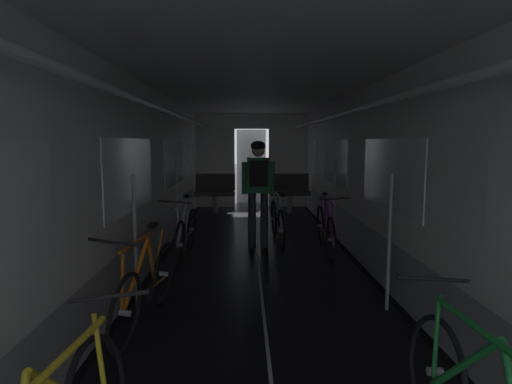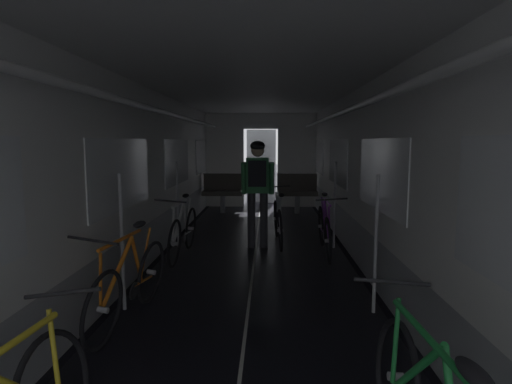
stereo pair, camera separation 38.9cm
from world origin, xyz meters
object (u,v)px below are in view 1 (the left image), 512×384
at_px(bench_seat_far_right, 289,189).
at_px(bicycle_purple, 326,229).
at_px(person_cyclist_aisle, 258,182).
at_px(bicycle_orange, 146,286).
at_px(bench_seat_far_left, 215,190).
at_px(bicycle_white, 185,233).
at_px(bicycle_silver_in_aisle, 278,221).

height_order(bench_seat_far_right, bicycle_purple, bench_seat_far_right).
height_order(bicycle_purple, person_cyclist_aisle, person_cyclist_aisle).
bearing_deg(person_cyclist_aisle, bicycle_orange, -111.59).
distance_m(bicycle_purple, person_cyclist_aisle, 1.29).
distance_m(bicycle_purple, bicycle_orange, 3.31).
height_order(bench_seat_far_left, bicycle_white, bench_seat_far_left).
distance_m(bench_seat_far_left, bicycle_white, 4.01).
distance_m(bench_seat_far_left, bicycle_silver_in_aisle, 3.39).
relative_size(bench_seat_far_right, person_cyclist_aisle, 0.57).
height_order(bench_seat_far_left, bicycle_purple, bench_seat_far_left).
relative_size(bench_seat_far_right, bicycle_orange, 0.58).
xyz_separation_m(bicycle_white, bicycle_purple, (2.12, 0.23, 0.00)).
height_order(bench_seat_far_right, bicycle_orange, bench_seat_far_right).
xyz_separation_m(bench_seat_far_right, person_cyclist_aisle, (-0.87, -3.40, 0.50)).
height_order(bicycle_white, bicycle_orange, bicycle_orange).
height_order(bench_seat_far_left, bicycle_silver_in_aisle, bench_seat_far_left).
distance_m(bicycle_white, bicycle_purple, 2.14).
bearing_deg(bicycle_purple, bicycle_white, -173.73).
distance_m(bicycle_purple, bicycle_silver_in_aisle, 0.94).
distance_m(bicycle_orange, bicycle_silver_in_aisle, 3.46).
distance_m(bench_seat_far_left, bench_seat_far_right, 1.80).
bearing_deg(person_cyclist_aisle, bench_seat_far_left, 105.35).
height_order(bench_seat_far_right, bicycle_silver_in_aisle, bench_seat_far_right).
xyz_separation_m(bench_seat_far_left, bench_seat_far_right, (1.80, 0.00, 0.00)).
relative_size(bench_seat_far_left, bicycle_purple, 0.58).
xyz_separation_m(bench_seat_far_left, bicycle_purple, (1.97, -3.77, -0.18)).
distance_m(bicycle_white, person_cyclist_aisle, 1.42).
bearing_deg(bench_seat_far_left, bicycle_orange, -91.85).
bearing_deg(bicycle_white, bicycle_purple, 6.27).
bearing_deg(bench_seat_far_right, bicycle_orange, -107.71).
height_order(person_cyclist_aisle, bicycle_silver_in_aisle, person_cyclist_aisle).
bearing_deg(bench_seat_far_left, bench_seat_far_right, 0.00).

